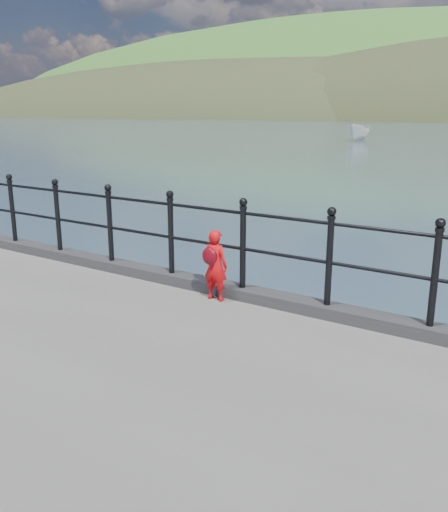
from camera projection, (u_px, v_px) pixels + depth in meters
The scene contains 5 objects.
ground at pixel (212, 352), 7.93m from camera, with size 600.00×600.00×0.00m, color #2D4251.
kerb at pixel (206, 285), 7.53m from camera, with size 60.00×0.30×0.15m, color #28282B.
railing at pixel (205, 232), 7.33m from camera, with size 18.11×0.11×1.20m.
child at pixel (215, 265), 7.03m from camera, with size 0.35×0.30×0.94m.
launch_white at pixel (359, 132), 60.52m from camera, with size 1.88×4.99×1.93m, color white.
Camera 1 is at (4.16, -5.98, 3.43)m, focal length 38.00 mm.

